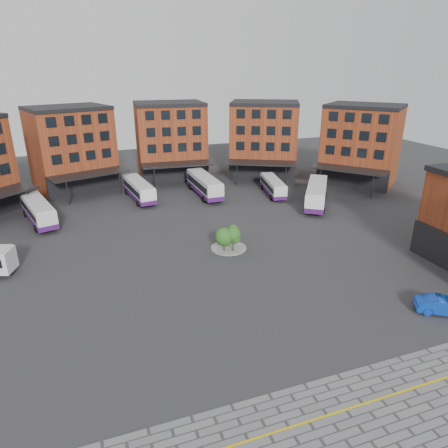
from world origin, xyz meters
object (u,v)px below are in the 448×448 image
object	(u,v)px
bus_b	(38,211)
tree_island	(229,237)
bus_f	(316,194)
bus_c	(139,189)
bus_d	(204,185)
bus_e	(273,186)
blue_car	(443,306)

from	to	relation	value
bus_b	tree_island	bearing A→B (deg)	-54.39
bus_b	bus_f	bearing A→B (deg)	-24.79
bus_c	tree_island	bearing A→B (deg)	-80.61
bus_c	bus_d	bearing A→B (deg)	-14.95
tree_island	bus_c	size ratio (longest dim) A/B	0.38
bus_e	blue_car	size ratio (longest dim) A/B	2.11
bus_b	bus_e	xyz separation A→B (m)	(37.63, 0.87, -0.24)
bus_d	blue_car	size ratio (longest dim) A/B	2.56
bus_b	bus_f	size ratio (longest dim) A/B	0.99
tree_island	bus_b	bearing A→B (deg)	141.28
bus_f	bus_b	bearing A→B (deg)	-154.47
bus_e	bus_f	world-z (taller)	bus_f
bus_b	bus_f	world-z (taller)	bus_f
tree_island	bus_e	distance (m)	24.22
bus_d	blue_car	xyz separation A→B (m)	(9.94, -41.68, -1.08)
bus_b	blue_car	size ratio (longest dim) A/B	2.45
bus_e	bus_c	bearing A→B (deg)	178.49
tree_island	blue_car	world-z (taller)	tree_island
tree_island	bus_c	world-z (taller)	bus_c
bus_b	blue_car	world-z (taller)	bus_b
bus_d	bus_b	bearing A→B (deg)	-171.30
bus_c	bus_f	xyz separation A→B (m)	(26.49, -12.70, 0.18)
bus_d	bus_e	xyz separation A→B (m)	(11.42, -3.70, -0.36)
bus_f	blue_car	world-z (taller)	bus_f
tree_island	bus_f	bearing A→B (deg)	30.47
blue_car	tree_island	bearing A→B (deg)	66.80
bus_e	bus_b	bearing A→B (deg)	-167.29
tree_island	blue_car	size ratio (longest dim) A/B	0.91
bus_f	blue_car	bearing A→B (deg)	-65.57
tree_island	blue_car	distance (m)	23.56
bus_b	blue_car	distance (m)	51.82
bus_b	bus_f	distance (m)	42.17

